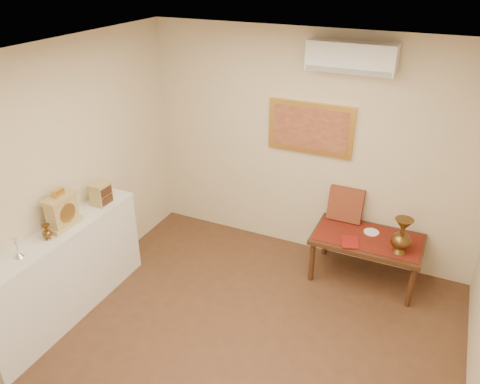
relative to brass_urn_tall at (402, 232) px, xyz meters
The scene contains 17 objects.
floor 2.25m from the brass_urn_tall, 124.82° to the right, with size 4.50×4.50×0.00m, color brown.
ceiling 2.84m from the brass_urn_tall, 124.82° to the right, with size 4.50×4.50×0.00m, color white.
wall_back 1.42m from the brass_urn_tall, 156.49° to the left, with size 4.00×0.02×2.70m, color beige.
wall_left 3.68m from the brass_urn_tall, 151.65° to the right, with size 0.02×4.50×2.70m, color beige.
candlestick 3.73m from the brass_urn_tall, 144.48° to the right, with size 0.09×0.09×0.20m, color silver, non-canonical shape.
brass_urn_small 3.53m from the brass_urn_tall, 148.65° to the right, with size 0.09×0.09×0.20m, color brown, non-canonical shape.
table_cloth 0.46m from the brass_urn_tall, 156.52° to the left, with size 1.14×0.59×0.01m, color maroon.
brass_urn_tall is the anchor object (origin of this frame).
plate 0.49m from the brass_urn_tall, 142.20° to the left, with size 0.17×0.17×0.01m, color white.
menu 0.57m from the brass_urn_tall, behind, with size 0.18×0.25×0.01m, color maroon.
cushion 0.82m from the brass_urn_tall, 148.02° to the left, with size 0.40×0.10×0.40m, color #5C1216.
display_ledge 3.50m from the brass_urn_tall, 150.29° to the right, with size 0.37×2.02×0.98m.
mantel_clock 3.44m from the brass_urn_tall, 152.27° to the right, with size 0.17×0.36×0.41m.
wooden_chest 3.20m from the brass_urn_tall, 160.58° to the right, with size 0.16×0.21×0.24m.
low_table 0.50m from the brass_urn_tall, 156.52° to the left, with size 1.20×0.70×0.55m.
painting 1.53m from the brass_urn_tall, 157.59° to the left, with size 1.00×0.06×0.60m.
ac_unit 1.87m from the brass_urn_tall, 153.99° to the left, with size 0.90×0.25×0.30m.
Camera 1 is at (1.39, -2.72, 3.40)m, focal length 35.00 mm.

